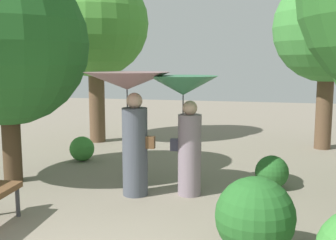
% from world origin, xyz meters
% --- Properties ---
extents(person_left, '(1.40, 1.40, 2.02)m').
position_xyz_m(person_left, '(-0.52, 3.24, 1.52)').
color(person_left, '#474C56').
rests_on(person_left, ground).
extents(person_right, '(1.13, 1.13, 1.96)m').
position_xyz_m(person_right, '(0.36, 3.46, 1.43)').
color(person_right, gray).
rests_on(person_right, ground).
extents(tree_near_left, '(2.90, 2.90, 4.33)m').
position_xyz_m(tree_near_left, '(-2.87, 3.44, 2.72)').
color(tree_near_left, '#42301E').
rests_on(tree_near_left, ground).
extents(tree_near_right, '(2.68, 2.68, 4.89)m').
position_xyz_m(tree_near_right, '(3.03, 7.86, 3.26)').
color(tree_near_right, brown).
rests_on(tree_near_right, ground).
extents(tree_mid_left, '(2.85, 2.85, 5.20)m').
position_xyz_m(tree_mid_left, '(-2.89, 7.37, 3.46)').
color(tree_mid_left, brown).
rests_on(tree_mid_left, ground).
extents(bush_path_left, '(0.91, 0.91, 0.91)m').
position_xyz_m(bush_path_left, '(1.55, 1.52, 0.45)').
color(bush_path_left, '#235B23').
rests_on(bush_path_left, ground).
extents(bush_path_right, '(0.58, 0.58, 0.58)m').
position_xyz_m(bush_path_right, '(1.76, 4.13, 0.29)').
color(bush_path_right, '#235B23').
rests_on(bush_path_right, ground).
extents(bush_far_side, '(0.55, 0.55, 0.55)m').
position_xyz_m(bush_far_side, '(-2.33, 5.20, 0.27)').
color(bush_far_side, '#387F33').
rests_on(bush_far_side, ground).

